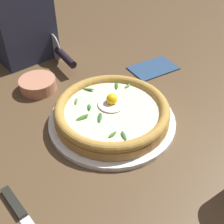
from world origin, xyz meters
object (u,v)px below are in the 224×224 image
Objects in this scene: pizza at (112,112)px; side_bowl at (38,84)px; folded_napkin at (153,68)px; table_knife at (24,217)px; pizza_cutter at (62,54)px.

side_bowl is (0.23, 0.08, -0.02)m from pizza.
side_bowl reaches higher than folded_napkin.
table_knife is (-0.10, 0.28, -0.03)m from pizza.
pizza is at bearing 114.54° from folded_napkin.
table_knife is 0.57m from folded_napkin.
pizza_cutter reaches higher than table_knife.
pizza reaches higher than folded_napkin.
side_bowl is at bearing -30.89° from table_knife.
pizza is 1.59× the size of pizza_cutter.
pizza_cutter is at bearing -61.35° from side_bowl.
pizza is at bearing -161.73° from side_bowl.
pizza_cutter is 0.78× the size of table_knife.
table_knife is at bearing 112.37° from folded_napkin.
folded_napkin is at bearing -131.15° from pizza_cutter.
pizza_cutter is 1.22× the size of folded_napkin.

